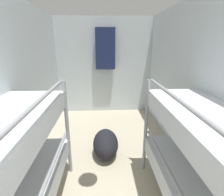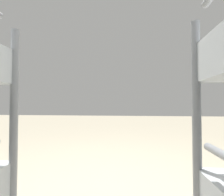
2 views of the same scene
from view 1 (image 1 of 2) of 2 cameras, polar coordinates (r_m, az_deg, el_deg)
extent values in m
cube|color=silver|center=(2.23, -32.41, 1.07)|extent=(0.06, 4.74, 2.23)
cube|color=silver|center=(2.28, 28.48, 1.95)|extent=(0.06, 4.74, 2.23)
cube|color=silver|center=(4.25, -2.46, 10.23)|extent=(2.35, 0.06, 2.23)
cylinder|color=gray|center=(2.27, -14.33, -9.96)|extent=(0.04, 0.04, 1.23)
cylinder|color=gray|center=(1.53, -21.45, -25.52)|extent=(0.03, 1.60, 0.03)
cylinder|color=gray|center=(1.21, -24.69, -2.78)|extent=(0.03, 1.60, 0.03)
cylinder|color=gray|center=(2.29, 11.00, -9.48)|extent=(0.04, 0.04, 1.23)
cylinder|color=gray|center=(1.56, 19.76, -24.41)|extent=(0.03, 1.60, 0.03)
cube|color=silver|center=(1.49, 32.62, -10.22)|extent=(0.62, 1.89, 0.19)
cylinder|color=gray|center=(1.24, 22.67, -1.99)|extent=(0.03, 1.60, 0.03)
ellipsoid|color=black|center=(2.73, -2.10, -14.67)|extent=(0.38, 0.63, 0.38)
cube|color=#192347|center=(4.07, -2.20, 15.76)|extent=(0.44, 0.12, 0.90)
camera|label=2|loc=(1.34, -7.65, -20.68)|focal=28.00mm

